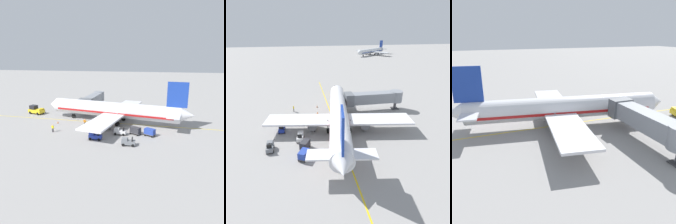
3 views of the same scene
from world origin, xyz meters
The scene contains 13 objects.
ground_plane centered at (0.00, 0.00, 0.00)m, with size 400.00×400.00×0.00m, color gray.
gate_lead_in_line centered at (0.00, 0.00, 0.00)m, with size 0.24×80.00×0.01m, color gold.
parked_airliner centered at (0.44, 0.48, 3.19)m, with size 30.44×37.27×10.63m.
jet_bridge centered at (11.32, 9.12, 3.46)m, with size 15.41×3.50×4.98m.
baggage_tug_lead centered at (-11.55, 1.67, 0.71)m, with size 1.29×2.51×1.62m.
baggage_tug_trailing centered at (-13.09, -5.09, 0.71)m, with size 1.37×2.55×1.62m.
baggage_tug_spare centered at (-7.74, -2.57, 0.71)m, with size 1.53×2.62×1.62m.
baggage_cart_front centered at (-6.93, -5.74, 0.95)m, with size 2.13×2.91×1.58m.
baggage_cart_second_in_train centered at (-7.23, -8.71, 0.95)m, with size 2.13×2.91×1.58m.
ground_crew_wing_walker centered at (-3.56, 6.62, 0.95)m, with size 0.29×0.73×1.69m.
ground_crew_loader centered at (-9.32, 11.86, 0.95)m, with size 0.27×0.73×1.69m.
ground_crew_marshaller centered at (-4.78, 0.13, 0.95)m, with size 0.33×0.72×1.69m.
safety_cone_nose_left centered at (-3.10, 13.78, 0.29)m, with size 0.36×0.36×0.59m.
Camera 3 is at (36.37, -13.19, 15.33)m, focal length 38.22 mm.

